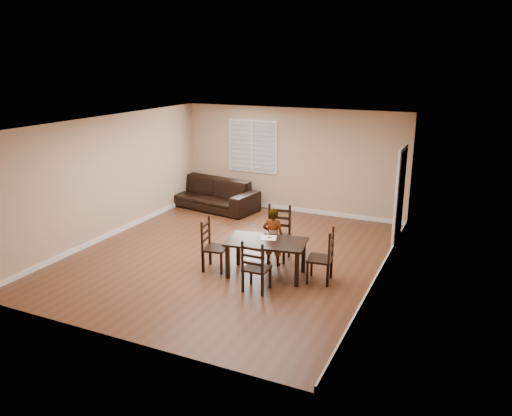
# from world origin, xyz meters

# --- Properties ---
(ground) EXTENTS (7.00, 7.00, 0.00)m
(ground) POSITION_xyz_m (0.00, 0.00, 0.00)
(ground) COLOR #57301D
(ground) RESTS_ON ground
(room) EXTENTS (6.04, 7.04, 2.72)m
(room) POSITION_xyz_m (0.04, 0.18, 1.81)
(room) COLOR tan
(room) RESTS_ON ground
(dining_table) EXTENTS (1.55, 1.03, 0.68)m
(dining_table) POSITION_xyz_m (1.07, -0.59, 0.59)
(dining_table) COLOR black
(dining_table) RESTS_ON ground
(chair_near) EXTENTS (0.54, 0.51, 1.09)m
(chair_near) POSITION_xyz_m (0.93, 0.35, 0.49)
(chair_near) COLOR black
(chair_near) RESTS_ON ground
(chair_far) EXTENTS (0.43, 0.40, 0.94)m
(chair_far) POSITION_xyz_m (1.17, -1.35, 0.43)
(chair_far) COLOR black
(chair_far) RESTS_ON ground
(chair_left) EXTENTS (0.49, 0.51, 0.99)m
(chair_left) POSITION_xyz_m (-0.03, -0.76, 0.45)
(chair_left) COLOR black
(chair_left) RESTS_ON ground
(chair_right) EXTENTS (0.47, 0.50, 1.00)m
(chair_right) POSITION_xyz_m (2.17, -0.41, 0.45)
(chair_right) COLOR black
(chair_right) RESTS_ON ground
(child) EXTENTS (0.45, 0.32, 1.15)m
(child) POSITION_xyz_m (0.99, -0.07, 0.57)
(child) COLOR gray
(child) RESTS_ON ground
(napkin) EXTENTS (0.36, 0.36, 0.00)m
(napkin) POSITION_xyz_m (1.04, -0.43, 0.68)
(napkin) COLOR silver
(napkin) RESTS_ON dining_table
(donut) EXTENTS (0.09, 0.09, 0.03)m
(donut) POSITION_xyz_m (1.06, -0.42, 0.70)
(donut) COLOR #BE8E44
(donut) RESTS_ON napkin
(sofa) EXTENTS (2.81, 1.47, 0.78)m
(sofa) POSITION_xyz_m (-2.09, 2.84, 0.39)
(sofa) COLOR black
(sofa) RESTS_ON ground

